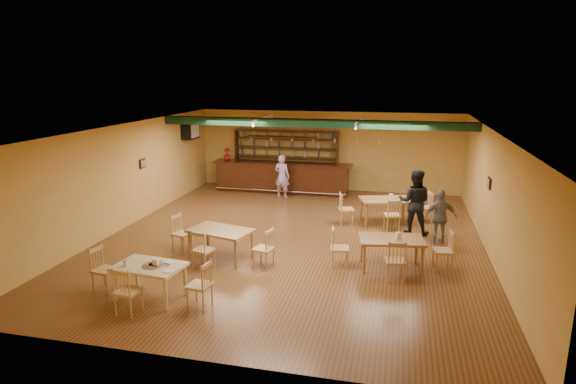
% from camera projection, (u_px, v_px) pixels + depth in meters
% --- Properties ---
extents(floor, '(12.00, 12.00, 0.00)m').
position_uv_depth(floor, '(293.00, 238.00, 13.25)').
color(floor, brown).
rests_on(floor, ground).
extents(ceiling_beam, '(10.00, 0.30, 0.25)m').
position_uv_depth(ceiling_beam, '(313.00, 123.00, 15.22)').
color(ceiling_beam, black).
rests_on(ceiling_beam, ceiling).
extents(track_rail_left, '(0.05, 2.50, 0.05)m').
position_uv_depth(track_rail_left, '(263.00, 118.00, 16.17)').
color(track_rail_left, white).
rests_on(track_rail_left, ceiling).
extents(track_rail_right, '(0.05, 2.50, 0.05)m').
position_uv_depth(track_rail_right, '(359.00, 120.00, 15.46)').
color(track_rail_right, white).
rests_on(track_rail_right, ceiling).
extents(ac_unit, '(0.34, 0.70, 0.48)m').
position_uv_depth(ac_unit, '(190.00, 131.00, 17.73)').
color(ac_unit, white).
rests_on(ac_unit, wall_left).
extents(picture_left, '(0.04, 0.34, 0.28)m').
position_uv_depth(picture_left, '(143.00, 163.00, 14.90)').
color(picture_left, black).
rests_on(picture_left, wall_left).
extents(picture_right, '(0.04, 0.34, 0.28)m').
position_uv_depth(picture_right, '(489.00, 183.00, 12.22)').
color(picture_right, black).
rests_on(picture_right, wall_right).
extents(bar_counter, '(5.27, 0.85, 1.13)m').
position_uv_depth(bar_counter, '(282.00, 177.00, 18.34)').
color(bar_counter, black).
rests_on(bar_counter, ground).
extents(back_bar_hutch, '(4.08, 0.40, 2.28)m').
position_uv_depth(back_bar_hutch, '(286.00, 160.00, 18.80)').
color(back_bar_hutch, black).
rests_on(back_bar_hutch, ground).
extents(poinsettia, '(0.34, 0.34, 0.47)m').
position_uv_depth(poinsettia, '(227.00, 154.00, 18.63)').
color(poinsettia, '#AD1017').
rests_on(poinsettia, bar_counter).
extents(dining_table_b, '(1.69, 1.30, 0.75)m').
position_uv_depth(dining_table_b, '(385.00, 211.00, 14.54)').
color(dining_table_b, '#AD793D').
rests_on(dining_table_b, ground).
extents(dining_table_c, '(1.65, 1.22, 0.74)m').
position_uv_depth(dining_table_c, '(221.00, 244.00, 11.73)').
color(dining_table_c, '#AD793D').
rests_on(dining_table_c, ground).
extents(dining_table_d, '(1.57, 1.09, 0.72)m').
position_uv_depth(dining_table_d, '(391.00, 253.00, 11.15)').
color(dining_table_d, '#AD793D').
rests_on(dining_table_d, ground).
extents(near_table, '(1.42, 1.00, 0.71)m').
position_uv_depth(near_table, '(150.00, 282.00, 9.64)').
color(near_table, beige).
rests_on(near_table, ground).
extents(pizza_tray, '(0.40, 0.40, 0.01)m').
position_uv_depth(pizza_tray, '(153.00, 265.00, 9.53)').
color(pizza_tray, silver).
rests_on(pizza_tray, near_table).
extents(parmesan_shaker, '(0.08, 0.08, 0.11)m').
position_uv_depth(parmesan_shaker, '(125.00, 263.00, 9.50)').
color(parmesan_shaker, '#EAE5C6').
rests_on(parmesan_shaker, near_table).
extents(napkin_stack, '(0.24, 0.20, 0.03)m').
position_uv_depth(napkin_stack, '(169.00, 262.00, 9.66)').
color(napkin_stack, white).
rests_on(napkin_stack, near_table).
extents(pizza_server, '(0.33, 0.18, 0.00)m').
position_uv_depth(pizza_server, '(161.00, 264.00, 9.55)').
color(pizza_server, silver).
rests_on(pizza_server, pizza_tray).
extents(side_plate, '(0.24, 0.24, 0.01)m').
position_uv_depth(side_plate, '(169.00, 271.00, 9.26)').
color(side_plate, white).
rests_on(side_plate, near_table).
extents(patron_bar, '(0.64, 0.49, 1.57)m').
position_uv_depth(patron_bar, '(282.00, 176.00, 17.46)').
color(patron_bar, '#8E53B3').
rests_on(patron_bar, ground).
extents(patron_right_a, '(0.95, 0.77, 1.83)m').
position_uv_depth(patron_right_a, '(415.00, 202.00, 13.48)').
color(patron_right_a, black).
rests_on(patron_right_a, ground).
extents(patron_right_b, '(0.91, 0.53, 1.46)m').
position_uv_depth(patron_right_b, '(440.00, 217.00, 12.69)').
color(patron_right_b, slate).
rests_on(patron_right_b, ground).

